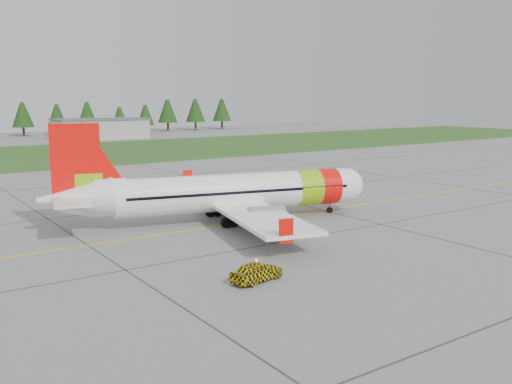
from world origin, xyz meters
TOP-DOWN VIEW (x-y plane):
  - ground at (0.00, 0.00)m, footprint 320.00×320.00m
  - aircraft at (-0.74, 9.13)m, footprint 31.11×29.23m
  - follow_me_car at (-8.88, -7.03)m, footprint 1.57×1.76m
  - grass_strip at (0.00, 82.00)m, footprint 320.00×50.00m
  - taxi_guideline at (0.00, 8.00)m, footprint 120.00×0.25m
  - hangar_east at (25.00, 118.00)m, footprint 24.00×12.00m

SIDE VIEW (x-z plane):
  - ground at x=0.00m, z-range 0.00..0.00m
  - taxi_guideline at x=0.00m, z-range 0.00..0.02m
  - grass_strip at x=0.00m, z-range 0.00..0.03m
  - follow_me_car at x=-8.88m, z-range 0.00..3.83m
  - hangar_east at x=25.00m, z-range 0.00..5.20m
  - aircraft at x=-0.74m, z-range -2.02..7.54m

